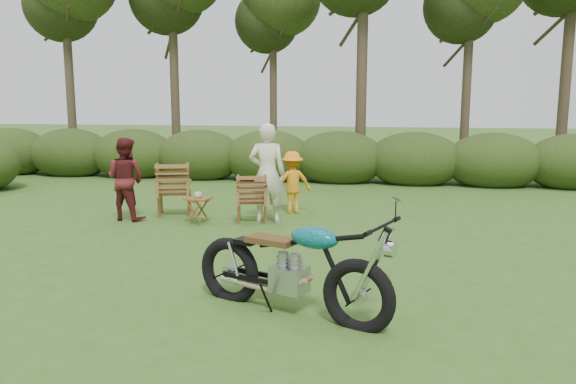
% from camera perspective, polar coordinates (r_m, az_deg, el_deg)
% --- Properties ---
extents(ground, '(80.00, 80.00, 0.00)m').
position_cam_1_polar(ground, '(6.76, -1.62, -9.95)').
color(ground, '#31521B').
rests_on(ground, ground).
extents(tree_line, '(22.52, 11.62, 8.14)m').
position_cam_1_polar(tree_line, '(16.07, 7.52, 14.95)').
color(tree_line, '#3D2E21').
rests_on(tree_line, ground).
extents(motorcycle, '(2.39, 1.61, 1.28)m').
position_cam_1_polar(motorcycle, '(6.11, 0.15, -12.08)').
color(motorcycle, '#0DA1AA').
rests_on(motorcycle, ground).
extents(lawn_chair_right, '(0.74, 0.74, 0.89)m').
position_cam_1_polar(lawn_chair_right, '(10.45, -3.66, -2.98)').
color(lawn_chair_right, brown).
rests_on(lawn_chair_right, ground).
extents(lawn_chair_left, '(0.90, 0.90, 1.04)m').
position_cam_1_polar(lawn_chair_left, '(11.25, -11.39, -2.25)').
color(lawn_chair_left, brown).
rests_on(lawn_chair_left, ground).
extents(side_table, '(0.50, 0.44, 0.47)m').
position_cam_1_polar(side_table, '(10.34, -9.13, -1.89)').
color(side_table, brown).
rests_on(side_table, ground).
extents(cup, '(0.17, 0.17, 0.11)m').
position_cam_1_polar(cup, '(10.30, -9.11, -0.29)').
color(cup, beige).
rests_on(cup, side_table).
extents(adult_a, '(0.71, 0.50, 1.82)m').
position_cam_1_polar(adult_a, '(10.37, -2.10, -3.06)').
color(adult_a, beige).
rests_on(adult_a, ground).
extents(adult_b, '(0.84, 0.70, 1.54)m').
position_cam_1_polar(adult_b, '(11.00, -16.00, -2.69)').
color(adult_b, '#58191B').
rests_on(adult_b, ground).
extents(child, '(0.91, 0.77, 1.23)m').
position_cam_1_polar(child, '(11.20, 0.42, -2.11)').
color(child, orange).
rests_on(child, ground).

